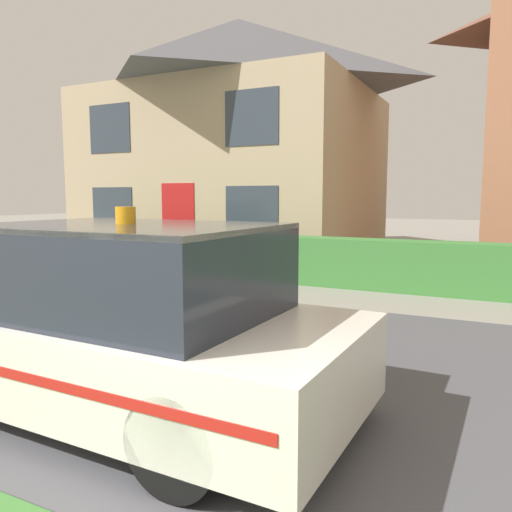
# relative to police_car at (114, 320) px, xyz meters

# --- Properties ---
(road_strip) EXTENTS (28.00, 5.67, 0.01)m
(road_strip) POSITION_rel_police_car_xyz_m (0.91, 1.57, -0.74)
(road_strip) COLOR #4C4C51
(road_strip) RESTS_ON ground
(garden_hedge) EXTENTS (13.77, 0.64, 0.95)m
(garden_hedge) POSITION_rel_police_car_xyz_m (-0.08, 6.36, -0.27)
(garden_hedge) COLOR #3D7F38
(garden_hedge) RESTS_ON ground
(police_car) EXTENTS (4.27, 1.93, 1.66)m
(police_car) POSITION_rel_police_car_xyz_m (0.00, 0.00, 0.00)
(police_car) COLOR black
(police_car) RESTS_ON road_strip
(house_left) EXTENTS (8.28, 7.13, 7.16)m
(house_left) POSITION_rel_police_car_xyz_m (-4.74, 10.99, 2.91)
(house_left) COLOR tan
(house_left) RESTS_ON ground
(wheelie_bin) EXTENTS (0.78, 0.74, 1.07)m
(wheelie_bin) POSITION_rel_police_car_xyz_m (-2.94, 5.00, -0.20)
(wheelie_bin) COLOR #474C8C
(wheelie_bin) RESTS_ON ground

